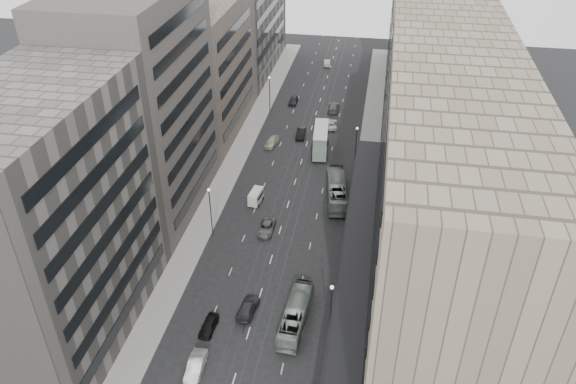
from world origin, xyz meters
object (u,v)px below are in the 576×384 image
Objects in this scene: bus_near at (296,315)px; bus_far at (337,190)px; double_decker at (321,140)px; sedan_1 at (196,366)px; panel_van at (256,196)px; sedan_0 at (209,325)px; sedan_2 at (266,228)px.

bus_far is at bearing -90.93° from bus_near.
bus_far is 1.32× the size of double_decker.
double_decker reaches higher than sedan_1.
sedan_1 is at bearing 64.39° from bus_far.
panel_van reaches higher than sedan_0.
bus_near is 43.57m from double_decker.
bus_near is at bearing -60.48° from panel_van.
sedan_0 reaches higher than sedan_2.
bus_far is at bearing 70.37° from sedan_1.
sedan_0 is at bearing 60.52° from bus_far.
panel_van is 0.78× the size of sedan_1.
double_decker reaches higher than panel_van.
sedan_0 is 0.84× the size of sedan_2.
double_decker is 26.29m from sedan_2.
panel_van is at bearing 7.15° from bus_far.
bus_far reaches higher than sedan_0.
bus_far reaches higher than panel_van.
panel_van is 7.92m from sedan_2.
double_decker reaches higher than bus_far.
bus_near is at bearing -68.20° from sedan_2.
panel_van reaches higher than sedan_2.
sedan_0 is at bearing -103.83° from double_decker.
bus_far is 14.29m from sedan_2.
sedan_0 is 0.84× the size of sedan_1.
double_decker is 1.92× the size of sedan_1.
sedan_2 is (-9.51, -10.61, -1.02)m from bus_far.
bus_far is 15.83m from double_decker.
bus_near reaches higher than sedan_1.
bus_near is 28.43m from bus_far.
sedan_0 is at bearing -82.78° from panel_van.
bus_far is at bearing 21.43° from panel_van.
sedan_0 is 20.76m from sedan_2.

